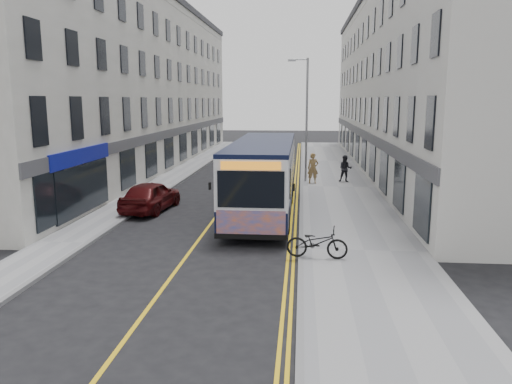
% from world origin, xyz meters
% --- Properties ---
extents(ground, '(140.00, 140.00, 0.00)m').
position_xyz_m(ground, '(0.00, 0.00, 0.00)').
color(ground, black).
rests_on(ground, ground).
extents(pavement_east, '(4.50, 64.00, 0.12)m').
position_xyz_m(pavement_east, '(6.25, 12.00, 0.06)').
color(pavement_east, gray).
rests_on(pavement_east, ground).
extents(pavement_west, '(2.00, 64.00, 0.12)m').
position_xyz_m(pavement_west, '(-5.00, 12.00, 0.06)').
color(pavement_west, gray).
rests_on(pavement_west, ground).
extents(kerb_east, '(0.18, 64.00, 0.13)m').
position_xyz_m(kerb_east, '(4.00, 12.00, 0.07)').
color(kerb_east, slate).
rests_on(kerb_east, ground).
extents(kerb_west, '(0.18, 64.00, 0.13)m').
position_xyz_m(kerb_west, '(-4.00, 12.00, 0.07)').
color(kerb_west, slate).
rests_on(kerb_west, ground).
extents(road_centre_line, '(0.12, 64.00, 0.01)m').
position_xyz_m(road_centre_line, '(0.00, 12.00, 0.00)').
color(road_centre_line, yellow).
rests_on(road_centre_line, ground).
extents(road_dbl_yellow_inner, '(0.10, 64.00, 0.01)m').
position_xyz_m(road_dbl_yellow_inner, '(3.55, 12.00, 0.00)').
color(road_dbl_yellow_inner, yellow).
rests_on(road_dbl_yellow_inner, ground).
extents(road_dbl_yellow_outer, '(0.10, 64.00, 0.01)m').
position_xyz_m(road_dbl_yellow_outer, '(3.75, 12.00, 0.00)').
color(road_dbl_yellow_outer, yellow).
rests_on(road_dbl_yellow_outer, ground).
extents(terrace_east, '(6.00, 46.00, 13.00)m').
position_xyz_m(terrace_east, '(11.50, 21.00, 6.50)').
color(terrace_east, silver).
rests_on(terrace_east, ground).
extents(terrace_west, '(6.00, 46.00, 13.00)m').
position_xyz_m(terrace_west, '(-9.00, 21.00, 6.50)').
color(terrace_west, silver).
rests_on(terrace_west, ground).
extents(streetlamp, '(1.32, 0.18, 8.00)m').
position_xyz_m(streetlamp, '(4.17, 14.00, 4.38)').
color(streetlamp, gray).
rests_on(streetlamp, ground).
extents(city_bus, '(2.79, 11.95, 3.47)m').
position_xyz_m(city_bus, '(2.16, 4.95, 1.90)').
color(city_bus, black).
rests_on(city_bus, ground).
extents(bicycle, '(2.12, 0.90, 1.08)m').
position_xyz_m(bicycle, '(4.53, -2.28, 0.66)').
color(bicycle, black).
rests_on(bicycle, pavement_east).
extents(pedestrian_near, '(0.76, 0.55, 1.94)m').
position_xyz_m(pedestrian_near, '(4.70, 13.15, 1.09)').
color(pedestrian_near, olive).
rests_on(pedestrian_near, pavement_east).
extents(pedestrian_far, '(0.91, 0.74, 1.74)m').
position_xyz_m(pedestrian_far, '(6.81, 13.84, 0.99)').
color(pedestrian_far, black).
rests_on(pedestrian_far, pavement_east).
extents(car_white, '(1.86, 4.72, 1.53)m').
position_xyz_m(car_white, '(1.80, 20.76, 0.76)').
color(car_white, silver).
rests_on(car_white, ground).
extents(car_maroon, '(2.26, 4.58, 1.50)m').
position_xyz_m(car_maroon, '(-3.40, 4.85, 0.75)').
color(car_maroon, '#430B0C').
rests_on(car_maroon, ground).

